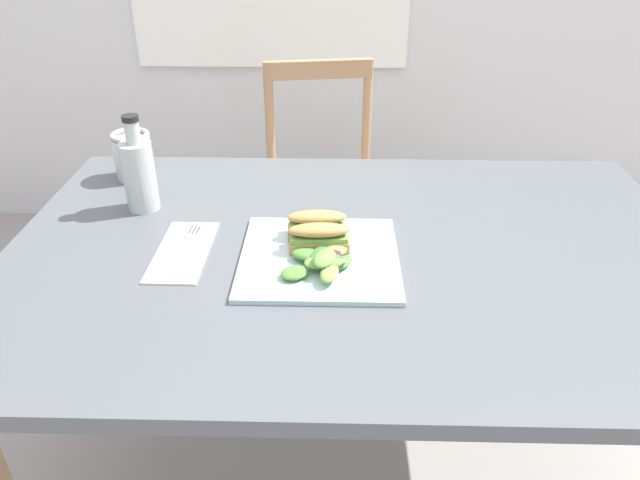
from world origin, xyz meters
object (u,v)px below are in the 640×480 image
at_px(plate_lunch, 319,257).
at_px(fork_on_napkin, 186,245).
at_px(chair_wooden_far, 324,193).
at_px(sandwich_half_back, 317,224).
at_px(mason_jar_iced_tea, 133,158).
at_px(dining_table, 353,295).
at_px(bottle_cold_brew, 140,178).
at_px(sandwich_half_front, 319,237).

distance_m(plate_lunch, fork_on_napkin, 0.27).
height_order(chair_wooden_far, sandwich_half_back, chair_wooden_far).
height_order(chair_wooden_far, mason_jar_iced_tea, chair_wooden_far).
bearing_deg(fork_on_napkin, plate_lunch, -8.23).
relative_size(dining_table, plate_lunch, 4.62).
height_order(fork_on_napkin, mason_jar_iced_tea, mason_jar_iced_tea).
xyz_separation_m(dining_table, mason_jar_iced_tea, (-0.53, 0.32, 0.17)).
distance_m(chair_wooden_far, sandwich_half_back, 0.89).
relative_size(bottle_cold_brew, mason_jar_iced_tea, 1.85).
bearing_deg(mason_jar_iced_tea, fork_on_napkin, -59.61).
height_order(dining_table, sandwich_half_back, sandwich_half_back).
xyz_separation_m(sandwich_half_back, bottle_cold_brew, (-0.39, 0.13, 0.03)).
xyz_separation_m(dining_table, sandwich_half_back, (-0.08, 0.02, 0.15)).
xyz_separation_m(dining_table, plate_lunch, (-0.07, -0.05, 0.12)).
relative_size(chair_wooden_far, sandwich_half_front, 7.29).
bearing_deg(plate_lunch, fork_on_napkin, 171.77).
relative_size(plate_lunch, fork_on_napkin, 1.60).
relative_size(dining_table, sandwich_half_back, 11.53).
distance_m(sandwich_half_back, fork_on_napkin, 0.26).
relative_size(sandwich_half_back, bottle_cold_brew, 0.56).
xyz_separation_m(sandwich_half_front, bottle_cold_brew, (-0.39, 0.19, 0.03)).
height_order(dining_table, chair_wooden_far, chair_wooden_far).
bearing_deg(sandwich_half_back, chair_wooden_far, 90.13).
relative_size(dining_table, chair_wooden_far, 1.58).
distance_m(sandwich_half_front, bottle_cold_brew, 0.44).
relative_size(plate_lunch, mason_jar_iced_tea, 2.60).
relative_size(chair_wooden_far, fork_on_napkin, 4.68).
relative_size(chair_wooden_far, sandwich_half_back, 7.29).
height_order(chair_wooden_far, bottle_cold_brew, bottle_cold_brew).
distance_m(fork_on_napkin, bottle_cold_brew, 0.22).
relative_size(sandwich_half_front, fork_on_napkin, 0.64).
xyz_separation_m(sandwich_half_front, sandwich_half_back, (-0.01, 0.05, 0.00)).
xyz_separation_m(chair_wooden_far, bottle_cold_brew, (-0.38, -0.70, 0.36)).
height_order(plate_lunch, sandwich_half_back, sandwich_half_back).
height_order(sandwich_half_front, fork_on_napkin, sandwich_half_front).
bearing_deg(bottle_cold_brew, sandwich_half_back, -19.21).
height_order(sandwich_half_front, sandwich_half_back, same).
bearing_deg(dining_table, chair_wooden_far, 95.18).
relative_size(chair_wooden_far, plate_lunch, 2.92).
bearing_deg(sandwich_half_front, fork_on_napkin, 175.94).
distance_m(dining_table, sandwich_half_back, 0.17).
relative_size(fork_on_napkin, bottle_cold_brew, 0.88).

